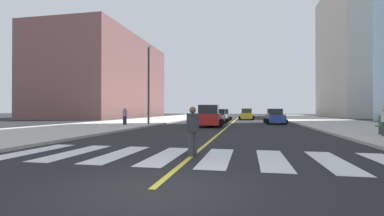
% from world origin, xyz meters
% --- Properties ---
extents(ground_plane, '(220.00, 220.00, 0.00)m').
position_xyz_m(ground_plane, '(0.00, 0.00, 0.00)').
color(ground_plane, black).
extents(sidewalk_kerb_east, '(10.00, 120.00, 0.15)m').
position_xyz_m(sidewalk_kerb_east, '(12.20, 20.00, 0.07)').
color(sidewalk_kerb_east, '#B2ADA3').
rests_on(sidewalk_kerb_east, ground).
extents(sidewalk_kerb_west, '(10.00, 120.00, 0.15)m').
position_xyz_m(sidewalk_kerb_west, '(-12.20, 20.00, 0.07)').
color(sidewalk_kerb_west, '#B2ADA3').
rests_on(sidewalk_kerb_west, ground).
extents(crosswalk_paint, '(13.50, 4.00, 0.01)m').
position_xyz_m(crosswalk_paint, '(0.00, 4.00, 0.01)').
color(crosswalk_paint, silver).
rests_on(crosswalk_paint, ground).
extents(lane_divider_paint, '(0.16, 80.00, 0.01)m').
position_xyz_m(lane_divider_paint, '(0.00, 40.00, 0.01)').
color(lane_divider_paint, yellow).
rests_on(lane_divider_paint, ground).
extents(parking_garage_concrete, '(18.00, 24.00, 29.43)m').
position_xyz_m(parking_garage_concrete, '(28.88, 62.22, 14.72)').
color(parking_garage_concrete, '#B2ADA3').
rests_on(parking_garage_concrete, ground).
extents(low_rise_brick_west, '(16.00, 32.00, 16.62)m').
position_xyz_m(low_rise_brick_west, '(-27.88, 48.84, 8.31)').
color(low_rise_brick_west, brown).
rests_on(low_rise_brick_west, ground).
extents(car_blue_nearest, '(2.54, 3.97, 1.74)m').
position_xyz_m(car_blue_nearest, '(4.97, 27.36, 0.82)').
color(car_blue_nearest, '#2D479E').
rests_on(car_blue_nearest, ground).
extents(car_yellow_second, '(2.62, 4.14, 1.83)m').
position_xyz_m(car_yellow_second, '(1.75, 40.43, 0.86)').
color(car_yellow_second, gold).
rests_on(car_yellow_second, ground).
extents(car_green_third, '(2.83, 4.52, 2.01)m').
position_xyz_m(car_green_third, '(-5.16, 43.23, 0.94)').
color(car_green_third, '#236B42').
rests_on(car_green_third, ground).
extents(car_red_fourth, '(3.05, 4.74, 2.08)m').
position_xyz_m(car_red_fourth, '(-1.73, 20.83, 0.97)').
color(car_red_fourth, red).
rests_on(car_red_fourth, ground).
extents(car_gray_fifth, '(2.44, 3.89, 1.73)m').
position_xyz_m(car_gray_fifth, '(-1.62, 35.42, 0.81)').
color(car_gray_fifth, slate).
rests_on(car_gray_fifth, ground).
extents(car_black_sixth, '(2.34, 3.72, 1.66)m').
position_xyz_m(car_black_sixth, '(1.62, 52.60, 0.77)').
color(car_black_sixth, black).
rests_on(car_black_sixth, ground).
extents(car_silver_seventh, '(2.39, 3.77, 1.67)m').
position_xyz_m(car_silver_seventh, '(-1.57, 29.18, 0.78)').
color(car_silver_seventh, '#B7B7BC').
rests_on(car_silver_seventh, ground).
extents(pedestrian_crossing, '(0.43, 0.43, 1.73)m').
position_xyz_m(pedestrian_crossing, '(0.03, 4.12, 0.95)').
color(pedestrian_crossing, '#38383D').
rests_on(pedestrian_crossing, ground).
extents(pedestrian_walking_west, '(0.42, 0.42, 1.69)m').
position_xyz_m(pedestrian_walking_west, '(-10.04, 20.07, 1.08)').
color(pedestrian_walking_west, '#232847').
rests_on(pedestrian_walking_west, sidewalk_kerb_west).
extents(street_lamp, '(0.44, 0.44, 8.14)m').
position_xyz_m(street_lamp, '(-7.94, 21.10, 4.90)').
color(street_lamp, '#38383D').
rests_on(street_lamp, sidewalk_kerb_west).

